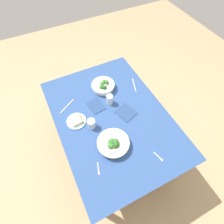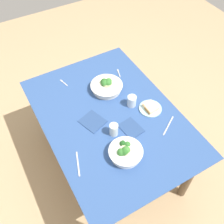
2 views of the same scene
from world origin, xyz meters
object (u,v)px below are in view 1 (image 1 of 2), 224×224
object	(u,v)px
broccoli_bowl_near	(103,86)
napkin_folded_lower	(96,106)
fork_by_near_bowl	(159,157)
table_knife_left	(67,106)
bread_side_plate	(76,121)
water_glass_center	(110,99)
napkin_folded_upper	(126,112)
broccoli_bowl_far	(113,144)
water_glass_side	(91,124)
table_knife_right	(134,85)
fork_by_far_bowl	(98,169)

from	to	relation	value
broccoli_bowl_near	napkin_folded_lower	world-z (taller)	broccoli_bowl_near
fork_by_near_bowl	broccoli_bowl_near	bearing A→B (deg)	171.71
fork_by_near_bowl	table_knife_left	world-z (taller)	same
bread_side_plate	water_glass_center	bearing A→B (deg)	-80.48
broccoli_bowl_near	table_knife_left	bearing A→B (deg)	97.64
broccoli_bowl_near	bread_side_plate	xyz separation A→B (m)	(-0.26, 0.39, -0.03)
broccoli_bowl_near	napkin_folded_lower	bearing A→B (deg)	137.97
napkin_folded_upper	broccoli_bowl_far	bearing A→B (deg)	133.87
water_glass_side	fork_by_near_bowl	bearing A→B (deg)	-143.31
broccoli_bowl_far	table_knife_left	bearing A→B (deg)	21.32
water_glass_side	table_knife_left	world-z (taller)	water_glass_side
water_glass_side	napkin_folded_upper	xyz separation A→B (m)	(-0.00, -0.35, -0.04)
broccoli_bowl_near	bread_side_plate	distance (m)	0.47
broccoli_bowl_near	water_glass_side	size ratio (longest dim) A/B	2.56
broccoli_bowl_far	water_glass_center	xyz separation A→B (m)	(0.43, -0.17, 0.01)
bread_side_plate	water_glass_side	bearing A→B (deg)	-136.51
broccoli_bowl_near	water_glass_side	bearing A→B (deg)	142.46
bread_side_plate	water_glass_center	distance (m)	0.38
table_knife_right	napkin_folded_lower	size ratio (longest dim) A/B	1.12
table_knife_right	water_glass_side	bearing A→B (deg)	-46.95
broccoli_bowl_far	broccoli_bowl_near	bearing A→B (deg)	-17.38
broccoli_bowl_far	table_knife_right	bearing A→B (deg)	-44.26
water_glass_side	napkin_folded_lower	xyz separation A→B (m)	(0.20, -0.13, -0.04)
napkin_folded_upper	napkin_folded_lower	distance (m)	0.30
fork_by_far_bowl	fork_by_near_bowl	size ratio (longest dim) A/B	1.02
broccoli_bowl_near	fork_by_far_bowl	bearing A→B (deg)	152.63
water_glass_center	fork_by_far_bowl	world-z (taller)	water_glass_center
bread_side_plate	water_glass_side	world-z (taller)	water_glass_side
fork_by_far_bowl	napkin_folded_upper	bearing A→B (deg)	146.55
table_knife_left	table_knife_right	world-z (taller)	same
broccoli_bowl_far	bread_side_plate	bearing A→B (deg)	28.30
bread_side_plate	fork_by_near_bowl	xyz separation A→B (m)	(-0.62, -0.49, -0.01)
broccoli_bowl_far	fork_by_near_bowl	world-z (taller)	broccoli_bowl_far
bread_side_plate	water_glass_center	world-z (taller)	water_glass_center
fork_by_near_bowl	table_knife_left	bearing A→B (deg)	-162.52
broccoli_bowl_near	table_knife_left	world-z (taller)	broccoli_bowl_near
water_glass_center	fork_by_far_bowl	xyz separation A→B (m)	(-0.56, 0.37, -0.05)
broccoli_bowl_near	broccoli_bowl_far	bearing A→B (deg)	162.62
broccoli_bowl_near	water_glass_side	world-z (taller)	broccoli_bowl_near
broccoli_bowl_far	fork_by_near_bowl	distance (m)	0.39
fork_by_near_bowl	napkin_folded_upper	world-z (taller)	napkin_folded_upper
fork_by_far_bowl	fork_by_near_bowl	xyz separation A→B (m)	(-0.13, -0.48, 0.00)
water_glass_center	napkin_folded_lower	size ratio (longest dim) A/B	0.59
table_knife_right	fork_by_near_bowl	bearing A→B (deg)	2.79
water_glass_side	bread_side_plate	bearing A→B (deg)	43.49
water_glass_center	water_glass_side	xyz separation A→B (m)	(-0.17, 0.27, -0.00)
water_glass_side	fork_by_near_bowl	distance (m)	0.64
napkin_folded_lower	napkin_folded_upper	bearing A→B (deg)	-132.05
table_knife_left	napkin_folded_lower	size ratio (longest dim) A/B	1.17
broccoli_bowl_far	fork_by_near_bowl	size ratio (longest dim) A/B	2.74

